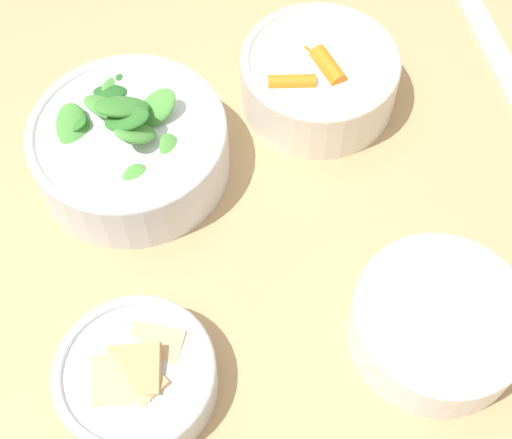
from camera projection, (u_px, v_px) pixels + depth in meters
name	position (u px, v px, depth m)	size (l,w,h in m)	color
ground_plane	(259.00, 398.00, 1.40)	(10.00, 10.00, 0.00)	#4C4238
dining_table	(262.00, 232.00, 0.84)	(1.31, 0.78, 0.77)	tan
bowl_carrots	(319.00, 77.00, 0.76)	(0.17, 0.17, 0.07)	silver
bowl_greens	(130.00, 145.00, 0.71)	(0.20, 0.20, 0.12)	silver
bowl_beans_hotdog	(438.00, 323.00, 0.63)	(0.16, 0.16, 0.06)	white
bowl_cookies	(137.00, 376.00, 0.60)	(0.14, 0.14, 0.06)	silver
ruler	(501.00, 62.00, 0.82)	(0.28, 0.04, 0.00)	#EFB7C6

